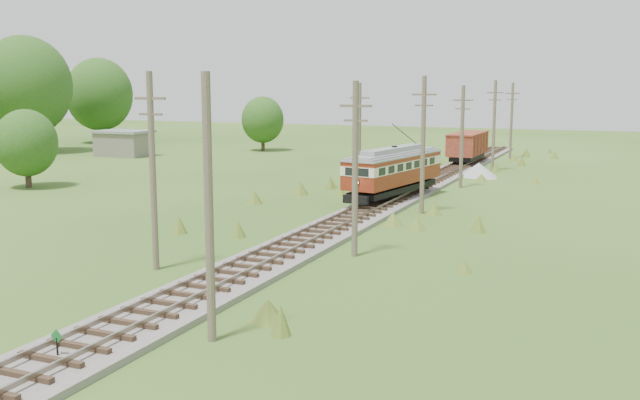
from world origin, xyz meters
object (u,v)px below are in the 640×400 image
at_px(switch_marker, 57,343).
at_px(gondola, 468,145).
at_px(streetcar, 394,168).
at_px(gravel_pile, 480,170).

relative_size(switch_marker, gondola, 0.12).
height_order(streetcar, gravel_pile, streetcar).
bearing_deg(streetcar, switch_marker, -81.16).
bearing_deg(streetcar, gravel_pile, 88.58).
xyz_separation_m(switch_marker, gravel_pile, (3.32, 50.26, -0.02)).
distance_m(gondola, gravel_pile, 10.19).
bearing_deg(switch_marker, streetcar, 89.66).
bearing_deg(gravel_pile, gondola, 108.04).
bearing_deg(gondola, gravel_pile, -71.90).
distance_m(switch_marker, gondola, 59.86).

